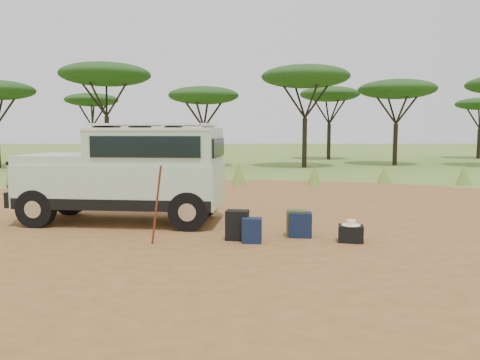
{
  "coord_description": "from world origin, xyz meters",
  "views": [
    {
      "loc": [
        -0.17,
        -9.97,
        2.16
      ],
      "look_at": [
        -0.03,
        1.1,
        1.0
      ],
      "focal_mm": 35.0,
      "sensor_mm": 36.0,
      "label": 1
    }
  ],
  "objects_px": {
    "backpack_black": "(237,225)",
    "hard_case": "(351,234)",
    "backpack_navy": "(252,231)",
    "safari_vehicle": "(130,175)",
    "duffel_navy": "(300,225)",
    "backpack_olive": "(296,224)",
    "walking_staff": "(156,206)"
  },
  "relations": [
    {
      "from": "safari_vehicle",
      "to": "walking_staff",
      "type": "bearing_deg",
      "value": -60.19
    },
    {
      "from": "backpack_navy",
      "to": "backpack_olive",
      "type": "bearing_deg",
      "value": 34.43
    },
    {
      "from": "duffel_navy",
      "to": "hard_case",
      "type": "bearing_deg",
      "value": -20.48
    },
    {
      "from": "safari_vehicle",
      "to": "duffel_navy",
      "type": "bearing_deg",
      "value": -16.36
    },
    {
      "from": "duffel_navy",
      "to": "backpack_olive",
      "type": "bearing_deg",
      "value": 170.77
    },
    {
      "from": "backpack_black",
      "to": "backpack_navy",
      "type": "xyz_separation_m",
      "value": [
        0.28,
        -0.26,
        -0.05
      ]
    },
    {
      "from": "walking_staff",
      "to": "backpack_black",
      "type": "bearing_deg",
      "value": -12.98
    },
    {
      "from": "backpack_black",
      "to": "backpack_navy",
      "type": "relative_size",
      "value": 1.21
    },
    {
      "from": "backpack_black",
      "to": "duffel_navy",
      "type": "distance_m",
      "value": 1.31
    },
    {
      "from": "backpack_navy",
      "to": "backpack_olive",
      "type": "xyz_separation_m",
      "value": [
        0.93,
        0.52,
        0.03
      ]
    },
    {
      "from": "backpack_black",
      "to": "hard_case",
      "type": "xyz_separation_m",
      "value": [
        2.21,
        -0.22,
        -0.13
      ]
    },
    {
      "from": "backpack_navy",
      "to": "hard_case",
      "type": "bearing_deg",
      "value": 6.21
    },
    {
      "from": "safari_vehicle",
      "to": "backpack_black",
      "type": "distance_m",
      "value": 3.25
    },
    {
      "from": "backpack_navy",
      "to": "duffel_navy",
      "type": "relative_size",
      "value": 0.96
    },
    {
      "from": "safari_vehicle",
      "to": "hard_case",
      "type": "height_order",
      "value": "safari_vehicle"
    },
    {
      "from": "backpack_black",
      "to": "hard_case",
      "type": "height_order",
      "value": "backpack_black"
    },
    {
      "from": "backpack_olive",
      "to": "hard_case",
      "type": "height_order",
      "value": "backpack_olive"
    },
    {
      "from": "backpack_navy",
      "to": "duffel_navy",
      "type": "distance_m",
      "value": 1.13
    },
    {
      "from": "safari_vehicle",
      "to": "backpack_navy",
      "type": "relative_size",
      "value": 10.12
    },
    {
      "from": "walking_staff",
      "to": "backpack_olive",
      "type": "relative_size",
      "value": 2.93
    },
    {
      "from": "backpack_olive",
      "to": "hard_case",
      "type": "bearing_deg",
      "value": -16.64
    },
    {
      "from": "backpack_black",
      "to": "duffel_navy",
      "type": "height_order",
      "value": "backpack_black"
    },
    {
      "from": "walking_staff",
      "to": "backpack_navy",
      "type": "height_order",
      "value": "walking_staff"
    },
    {
      "from": "safari_vehicle",
      "to": "walking_staff",
      "type": "height_order",
      "value": "safari_vehicle"
    },
    {
      "from": "backpack_black",
      "to": "backpack_navy",
      "type": "bearing_deg",
      "value": -32.12
    },
    {
      "from": "backpack_black",
      "to": "backpack_olive",
      "type": "relative_size",
      "value": 1.08
    },
    {
      "from": "safari_vehicle",
      "to": "backpack_black",
      "type": "relative_size",
      "value": 8.36
    },
    {
      "from": "walking_staff",
      "to": "backpack_olive",
      "type": "distance_m",
      "value": 2.87
    },
    {
      "from": "backpack_black",
      "to": "duffel_navy",
      "type": "xyz_separation_m",
      "value": [
        1.29,
        0.25,
        -0.04
      ]
    },
    {
      "from": "duffel_navy",
      "to": "hard_case",
      "type": "relative_size",
      "value": 1.08
    },
    {
      "from": "backpack_black",
      "to": "backpack_olive",
      "type": "xyz_separation_m",
      "value": [
        1.21,
        0.27,
        -0.02
      ]
    },
    {
      "from": "backpack_navy",
      "to": "duffel_navy",
      "type": "height_order",
      "value": "duffel_navy"
    }
  ]
}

